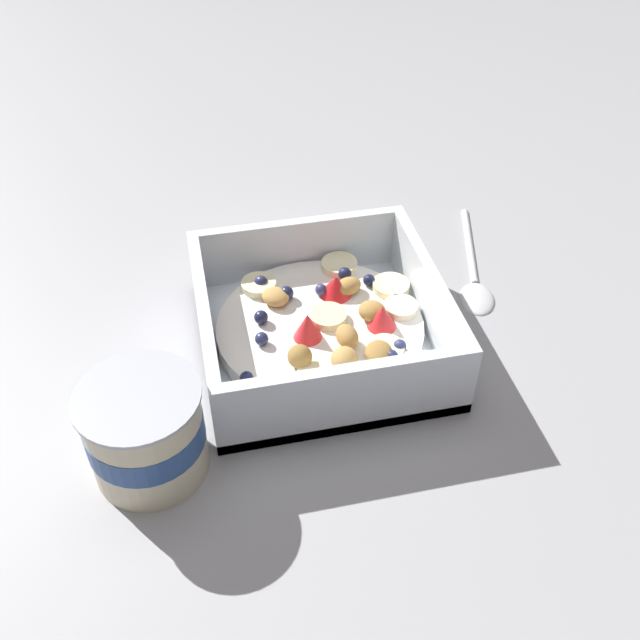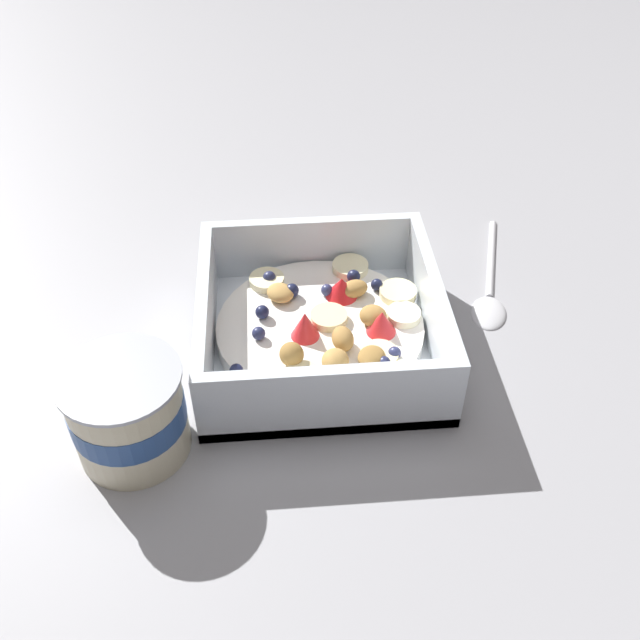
% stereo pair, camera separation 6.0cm
% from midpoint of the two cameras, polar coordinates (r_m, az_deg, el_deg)
% --- Properties ---
extents(ground_plane, '(2.40, 2.40, 0.00)m').
position_cam_midpoint_polar(ground_plane, '(0.61, -1.05, -2.87)').
color(ground_plane, '#9E9EA3').
extents(fruit_bowl, '(0.20, 0.20, 0.07)m').
position_cam_midpoint_polar(fruit_bowl, '(0.61, -2.65, -0.73)').
color(fruit_bowl, white).
rests_on(fruit_bowl, ground).
extents(spoon, '(0.07, 0.17, 0.01)m').
position_cam_midpoint_polar(spoon, '(0.69, 9.93, 3.21)').
color(spoon, silver).
rests_on(spoon, ground).
extents(yogurt_cup, '(0.09, 0.09, 0.08)m').
position_cam_midpoint_polar(yogurt_cup, '(0.53, -17.05, -8.66)').
color(yogurt_cup, beige).
rests_on(yogurt_cup, ground).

